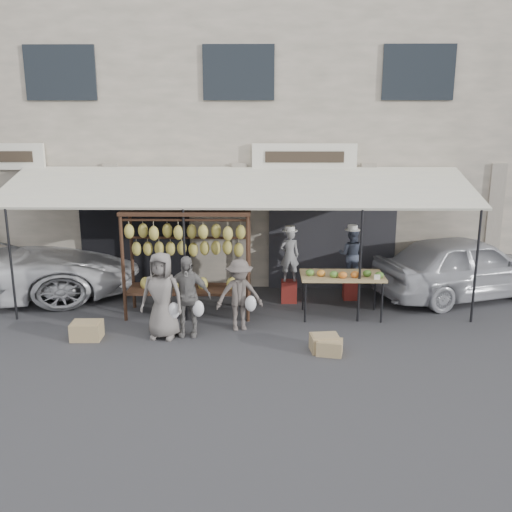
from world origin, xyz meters
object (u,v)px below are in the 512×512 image
Objects in this scene: customer_mid at (187,296)px; customer_right at (239,295)px; vendor_left at (289,255)px; customer_left at (162,296)px; vendor_right at (351,255)px; crate_far at (87,331)px; banana_rack at (187,242)px; produce_table at (342,276)px; crate_near_a at (324,343)px; crate_near_b at (330,347)px; sedan at (466,266)px.

customer_mid is 1.10× the size of customer_right.
customer_left is (-2.46, -2.13, -0.25)m from vendor_left.
vendor_right is 2.19× the size of crate_far.
customer_left is (-0.33, -1.22, -0.75)m from banana_rack.
customer_right is (-2.08, -0.75, -0.17)m from produce_table.
customer_left reaches higher than customer_mid.
crate_far reaches higher than crate_near_a.
vendor_left reaches higher than vendor_right.
crate_far is (-4.40, 0.49, 0.02)m from crate_near_a.
banana_rack is 2.21× the size of vendor_left.
banana_rack is 2.61m from crate_far.
customer_left is (-3.86, -2.35, -0.21)m from vendor_right.
customer_left is (-3.51, -1.17, -0.05)m from produce_table.
customer_left is 2.99× the size of crate_far.
banana_rack is 5.89× the size of crate_near_b.
vendor_left reaches higher than crate_near_a.
crate_far is 0.13× the size of sedan.
banana_rack reaches higher than produce_table.
vendor_left is 2.39× the size of crate_near_a.
produce_table is 3.08× the size of crate_far.
crate_near_a is (2.98, -0.60, -0.68)m from customer_left.
vendor_right is 2.73× the size of crate_near_b.
crate_near_a is (2.54, -0.71, -0.63)m from customer_mid.
produce_table reaches higher than crate_near_b.
banana_rack reaches higher than crate_far.
customer_left is at bearing 92.02° from sedan.
crate_near_b is at bearing 95.86° from vendor_left.
crate_far is at bearing 89.22° from sedan.
customer_mid is at bearing -160.90° from produce_table.
customer_right reaches higher than crate_near_a.
banana_rack is 1.53× the size of produce_table.
customer_left reaches higher than crate_far.
vendor_left reaches higher than customer_mid.
vendor_left is (2.13, 0.91, -0.50)m from banana_rack.
vendor_left is at bearing 23.04° from banana_rack.
crate_near_a is at bearing -2.20° from customer_left.
banana_rack is 2.37m from vendor_left.
banana_rack is at bearing 82.72° from sedan.
crate_near_b is 0.10× the size of sedan.
banana_rack is 1.58× the size of customer_left.
customer_left is 1.06× the size of customer_mid.
vendor_left is 0.83× the size of customer_right.
produce_table is 1.09× the size of customer_mid.
crate_far is (-2.84, -0.53, -0.54)m from customer_right.
customer_right reaches higher than crate_far.
produce_table is 3.24m from customer_mid.
vendor_right is at bearing 73.45° from crate_near_a.
crate_near_a is at bearing 92.62° from vendor_right.
vendor_left is 0.27× the size of sedan.
vendor_left is at bearing 101.77° from crate_near_b.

